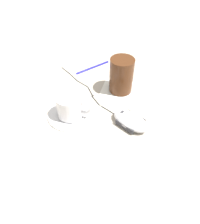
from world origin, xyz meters
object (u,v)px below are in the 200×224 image
Objects in this scene: saucer at (71,114)px; computer_mouse at (130,120)px; drinking_glass at (121,75)px; pen at (91,67)px; coffee_cup at (70,106)px.

computer_mouse is (-0.17, -0.05, 0.01)m from saucer.
drinking_glass reaches higher than pen.
computer_mouse is 0.84× the size of pen.
coffee_cup reaches higher than computer_mouse.
computer_mouse is 1.08× the size of drinking_glass.
drinking_glass reaches higher than coffee_cup.
saucer is 0.20m from drinking_glass.
computer_mouse is 0.32m from pen.
saucer is at bearing 15.36° from computer_mouse.
pen is (0.07, -0.25, 0.00)m from saucer.
coffee_cup is at bearing 67.62° from drinking_glass.
pen is at bearing -24.82° from drinking_glass.
saucer is 1.14× the size of computer_mouse.
saucer is 0.04m from coffee_cup.
coffee_cup is at bearing 17.37° from computer_mouse.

